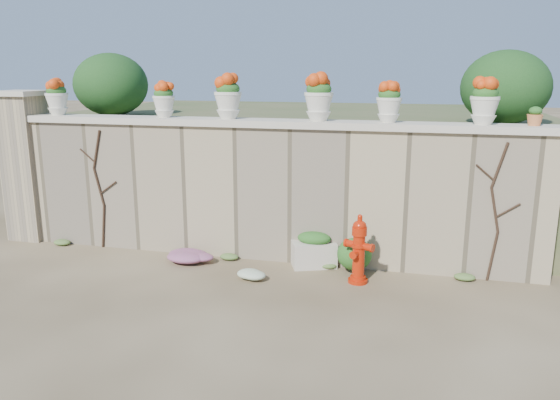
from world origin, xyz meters
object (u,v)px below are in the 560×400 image
(fire_hydrant, at_px, (359,249))
(planter_box, at_px, (314,250))
(urn_pot_0, at_px, (57,98))
(terracotta_pot, at_px, (535,117))

(fire_hydrant, distance_m, planter_box, 0.87)
(fire_hydrant, bearing_deg, urn_pot_0, -166.18)
(urn_pot_0, xyz_separation_m, terracotta_pot, (7.09, 0.00, -0.17))
(fire_hydrant, xyz_separation_m, terracotta_pot, (2.14, 0.72, 1.73))
(fire_hydrant, relative_size, planter_box, 1.31)
(planter_box, bearing_deg, terracotta_pot, -16.52)
(planter_box, bearing_deg, urn_pot_0, 155.07)
(urn_pot_0, height_order, terracotta_pot, urn_pot_0)
(terracotta_pot, bearing_deg, fire_hydrant, -161.28)
(planter_box, relative_size, terracotta_pot, 3.01)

